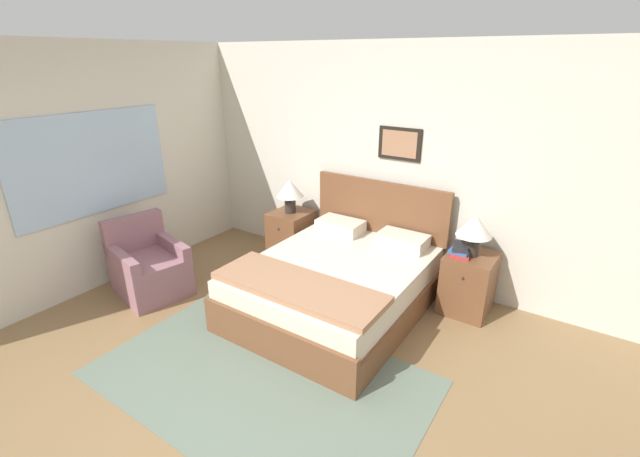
% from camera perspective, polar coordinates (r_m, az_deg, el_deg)
% --- Properties ---
extents(ground_plane, '(16.00, 16.00, 0.00)m').
position_cam_1_polar(ground_plane, '(3.46, -13.17, -23.55)').
color(ground_plane, olive).
extents(wall_back, '(7.53, 0.09, 2.60)m').
position_cam_1_polar(wall_back, '(4.86, 9.80, 8.19)').
color(wall_back, beige).
rests_on(wall_back, ground_plane).
extents(wall_left, '(0.08, 5.15, 2.60)m').
position_cam_1_polar(wall_left, '(5.47, -23.21, 8.30)').
color(wall_left, beige).
rests_on(wall_left, ground_plane).
extents(area_rug_main, '(2.66, 1.67, 0.01)m').
position_cam_1_polar(area_rug_main, '(3.73, -7.99, -19.03)').
color(area_rug_main, slate).
rests_on(area_rug_main, ground_plane).
extents(bed, '(1.62, 2.00, 1.14)m').
position_cam_1_polar(bed, '(4.38, 2.19, -7.26)').
color(bed, brown).
rests_on(bed, ground_plane).
extents(armchair, '(0.87, 0.79, 0.82)m').
position_cam_1_polar(armchair, '(5.05, -21.86, -4.91)').
color(armchair, '#8E606B').
rests_on(armchair, ground_plane).
extents(nightstand_near_window, '(0.46, 0.53, 0.62)m').
position_cam_1_polar(nightstand_near_window, '(5.48, -3.80, -0.85)').
color(nightstand_near_window, brown).
rests_on(nightstand_near_window, ground_plane).
extents(nightstand_by_door, '(0.46, 0.53, 0.62)m').
position_cam_1_polar(nightstand_by_door, '(4.61, 19.15, -6.84)').
color(nightstand_by_door, brown).
rests_on(nightstand_by_door, ground_plane).
extents(table_lamp_near_window, '(0.34, 0.34, 0.42)m').
position_cam_1_polar(table_lamp_near_window, '(5.28, -4.05, 5.14)').
color(table_lamp_near_window, '#2D2823').
rests_on(table_lamp_near_window, nightstand_near_window).
extents(table_lamp_by_door, '(0.34, 0.34, 0.42)m').
position_cam_1_polar(table_lamp_by_door, '(4.36, 19.91, 0.10)').
color(table_lamp_by_door, '#2D2823').
rests_on(table_lamp_by_door, nightstand_by_door).
extents(book_thick_bottom, '(0.23, 0.30, 0.03)m').
position_cam_1_polar(book_thick_bottom, '(4.44, 18.21, -3.10)').
color(book_thick_bottom, '#B7332D').
rests_on(book_thick_bottom, nightstand_by_door).
extents(book_hardcover_middle, '(0.19, 0.24, 0.03)m').
position_cam_1_polar(book_hardcover_middle, '(4.43, 18.26, -2.71)').
color(book_hardcover_middle, '#335693').
rests_on(book_hardcover_middle, book_thick_bottom).
extents(book_novel_upper, '(0.19, 0.27, 0.04)m').
position_cam_1_polar(book_novel_upper, '(4.41, 18.32, -2.29)').
color(book_novel_upper, '#232328').
rests_on(book_novel_upper, book_hardcover_middle).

